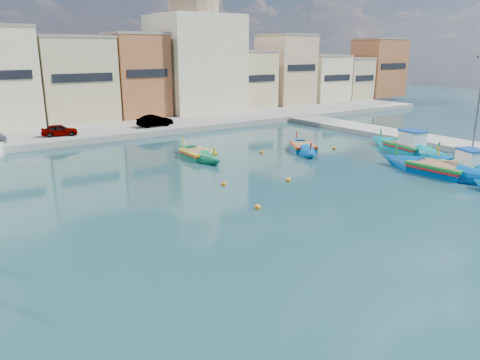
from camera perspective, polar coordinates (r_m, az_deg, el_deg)
name	(u,v)px	position (r m, az deg, el deg)	size (l,w,h in m)	color
ground	(401,211)	(26.80, 19.02, -3.61)	(160.00, 160.00, 0.00)	#112D35
north_quay	(152,127)	(51.73, -10.66, 6.35)	(80.00, 8.00, 0.60)	gray
north_townhouses	(175,77)	(60.70, -7.96, 12.28)	(83.20, 7.87, 10.19)	#C4B687
church_block	(195,49)	(62.73, -5.55, 15.58)	(10.00, 10.00, 19.10)	beige
quay_street_lamp	(478,101)	(43.64, 27.07, 8.58)	(1.18, 0.16, 8.00)	#595B60
parked_cars	(60,130)	(47.02, -21.04, 5.76)	(20.19, 2.02, 1.22)	#4C1919
luzzu_turquoise_cabin	(407,148)	(42.30, 19.70, 3.73)	(3.82, 9.59, 3.01)	#0091A5
luzzu_blue_cabin	(465,168)	(36.55, 25.72, 1.27)	(4.21, 8.09, 2.79)	#0059A4
luzzu_cyan_mid	(303,148)	(40.52, 7.69, 3.84)	(5.26, 7.44, 2.23)	#0052A7
luzzu_green	(198,155)	(37.64, -5.14, 3.02)	(2.06, 7.26, 2.27)	#0A6E42
luzzu_blue_south	(439,171)	(35.34, 23.08, 1.05)	(2.74, 9.86, 2.82)	#0049A0
mooring_buoys	(338,176)	(32.55, 11.86, 0.42)	(21.55, 20.86, 0.36)	orange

